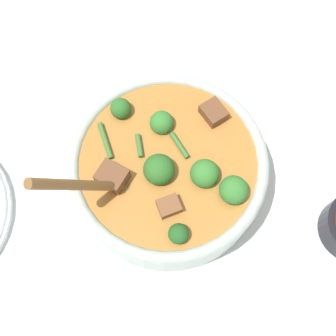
% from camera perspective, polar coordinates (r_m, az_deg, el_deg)
% --- Properties ---
extents(ground_plane, '(4.00, 4.00, 0.00)m').
position_cam_1_polar(ground_plane, '(0.63, -0.00, -1.76)').
color(ground_plane, silver).
extents(stew_bowl, '(0.27, 0.28, 0.22)m').
position_cam_1_polar(stew_bowl, '(0.58, 0.01, -0.19)').
color(stew_bowl, '#B2C6BC').
rests_on(stew_bowl, ground_plane).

